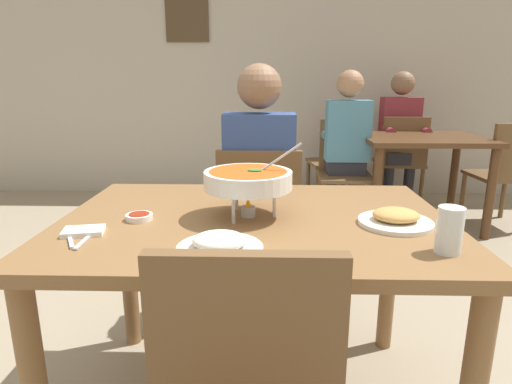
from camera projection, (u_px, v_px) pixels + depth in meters
The scene contains 20 objects.
cafe_rear_partition at pixel (264, 53), 4.51m from camera, with size 10.00×0.10×3.00m, color #BCB2A3.
picture_frame_hung at pixel (187, 13), 4.37m from camera, with size 0.44×0.03×0.56m, color #4C3823.
dining_table_main at pixel (255, 246), 1.50m from camera, with size 1.32×0.94×0.77m.
chair_diner_main at pixel (259, 220), 2.27m from camera, with size 0.44×0.44×0.90m.
diner_main at pixel (259, 175), 2.25m from camera, with size 0.40×0.45×1.31m.
curry_bowl at pixel (248, 180), 1.45m from camera, with size 0.33×0.30×0.26m.
rice_plate at pixel (220, 245), 1.18m from camera, with size 0.24×0.24×0.06m.
appetizer_plate at pixel (396, 219), 1.40m from camera, with size 0.24×0.24×0.06m.
sauce_dish at pixel (139, 217), 1.45m from camera, with size 0.09×0.09×0.02m.
napkin_folded at pixel (84, 231), 1.32m from camera, with size 0.12×0.08×0.02m, color white.
fork_utensil at pixel (70, 238), 1.27m from camera, with size 0.01×0.17×0.01m, color silver.
spoon_utensil at pixel (87, 238), 1.27m from camera, with size 0.01×0.17×0.01m, color silver.
drink_glass at pixel (449, 233), 1.16m from camera, with size 0.07×0.07×0.13m.
dining_table_far at pixel (422, 153), 3.61m from camera, with size 1.00×0.80×0.77m.
chair_bg_left at pixel (401, 157), 4.13m from camera, with size 0.47×0.47×0.90m.
chair_bg_middle at pixel (344, 166), 3.70m from camera, with size 0.46×0.46×0.90m.
chair_bg_right at pixel (341, 155), 4.24m from camera, with size 0.50×0.50×0.90m.
chair_bg_corner at pixel (507, 170), 3.55m from camera, with size 0.47×0.47×0.90m.
patron_bg_left at pixel (400, 132), 4.14m from camera, with size 0.40×0.45×1.31m.
patron_bg_middle at pixel (346, 139), 3.62m from camera, with size 0.40×0.45×1.31m.
Camera 1 is at (0.04, -1.41, 1.23)m, focal length 30.07 mm.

